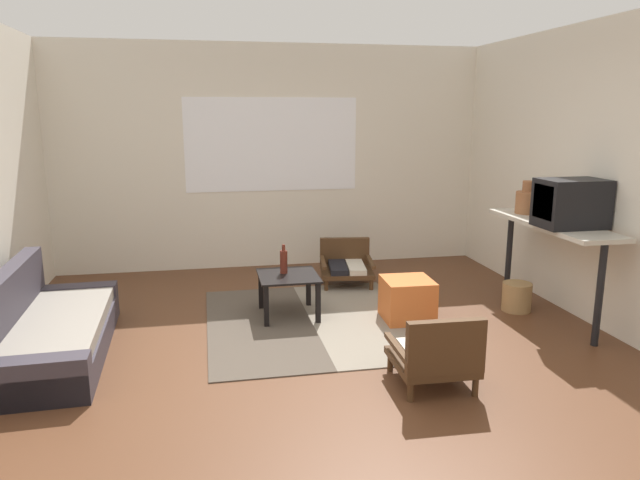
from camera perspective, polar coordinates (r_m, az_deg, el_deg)
ground_plane at (r=4.63m, az=-0.02°, el=-11.86°), size 7.80×7.80×0.00m
far_wall_with_window at (r=7.26m, az=-4.75°, el=8.03°), size 5.60×0.13×2.70m
side_wall_right at (r=5.66m, az=26.89°, el=5.49°), size 0.12×6.60×2.70m
area_rug at (r=5.44m, az=-0.85°, el=-7.98°), size 1.90×2.18×0.01m
couch at (r=5.14m, az=-25.23°, el=-8.04°), size 0.84×1.90×0.69m
coffee_table at (r=5.51m, az=-3.12°, el=-4.20°), size 0.55×0.58×0.41m
armchair_by_window at (r=6.61m, az=2.57°, el=-2.36°), size 0.65×0.67×0.48m
armchair_striped_foreground at (r=4.22m, az=11.24°, el=-10.92°), size 0.56×0.58×0.56m
ottoman_orange at (r=5.50m, az=8.51°, el=-5.79°), size 0.46×0.46×0.39m
console_shelf at (r=5.80m, az=21.70°, el=0.69°), size 0.46×1.58×0.91m
crt_television at (r=5.54m, az=23.32°, el=3.32°), size 0.55×0.39×0.42m
clay_vase at (r=6.14m, az=19.57°, el=3.62°), size 0.22×0.22×0.33m
glass_bottle at (r=5.52m, az=-3.57°, el=-2.07°), size 0.07×0.07×0.28m
wicker_basket at (r=6.02m, az=18.65°, el=-5.28°), size 0.28×0.28×0.28m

